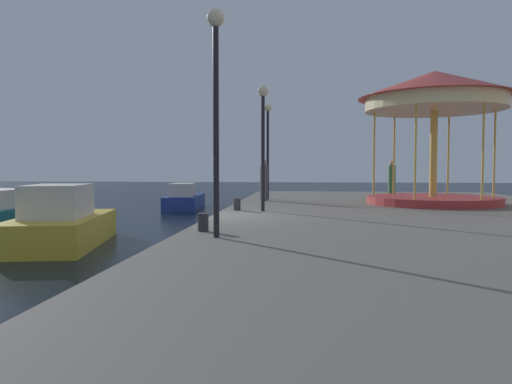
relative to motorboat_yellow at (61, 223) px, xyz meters
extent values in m
plane|color=black|center=(4.13, 1.21, -0.65)|extent=(120.00, 120.00, 0.00)
cube|color=slate|center=(10.81, 1.21, -0.25)|extent=(13.37, 29.85, 0.80)
cube|color=gold|center=(-0.01, 0.07, -0.22)|extent=(2.98, 4.99, 0.85)
cube|color=beige|center=(0.05, -0.23, 0.66)|extent=(1.85, 2.30, 0.91)
cube|color=#4C6070|center=(-0.15, 0.78, 0.84)|extent=(1.26, 0.34, 0.41)
cube|color=navy|center=(0.30, 12.86, -0.28)|extent=(2.29, 5.33, 0.72)
cube|color=beige|center=(0.39, 12.04, 0.42)|extent=(1.45, 2.40, 0.68)
cube|color=#4C6070|center=(0.26, 13.17, 0.55)|extent=(1.03, 0.22, 0.31)
cube|color=#19606B|center=(-4.18, 3.47, -0.26)|extent=(2.15, 5.13, 0.77)
cube|color=#4C6070|center=(-4.22, 4.49, 0.60)|extent=(1.16, 0.15, 0.30)
cylinder|color=#B23333|center=(11.91, 6.39, 0.30)|extent=(5.07, 5.07, 0.30)
cylinder|color=gold|center=(11.91, 6.39, 2.13)|extent=(0.28, 0.28, 3.34)
cylinder|color=#F2E099|center=(11.91, 6.39, 4.05)|extent=(5.28, 5.28, 0.50)
cone|color=#C63D38|center=(11.91, 6.39, 4.82)|extent=(5.87, 5.87, 1.04)
cylinder|color=gold|center=(14.20, 6.39, 2.13)|extent=(0.08, 0.08, 3.34)
cylinder|color=gold|center=(13.05, 8.37, 2.13)|extent=(0.08, 0.08, 3.34)
cylinder|color=gold|center=(10.77, 8.37, 2.13)|extent=(0.08, 0.08, 3.34)
cylinder|color=gold|center=(9.63, 6.39, 2.13)|extent=(0.08, 0.08, 3.34)
cylinder|color=gold|center=(10.77, 4.41, 2.13)|extent=(0.08, 0.08, 3.34)
cylinder|color=gold|center=(13.05, 4.41, 2.13)|extent=(0.08, 0.08, 3.34)
cylinder|color=black|center=(5.10, -3.27, 2.27)|extent=(0.12, 0.12, 4.23)
sphere|color=#F9E5B2|center=(5.10, -3.27, 4.56)|extent=(0.36, 0.36, 0.36)
cylinder|color=black|center=(5.53, 2.70, 2.03)|extent=(0.12, 0.12, 3.74)
sphere|color=#F9E5B2|center=(5.53, 2.70, 4.08)|extent=(0.36, 0.36, 0.36)
cylinder|color=black|center=(5.23, 8.67, 2.14)|extent=(0.12, 0.12, 3.97)
sphere|color=#F9E5B2|center=(5.23, 8.67, 4.30)|extent=(0.36, 0.36, 0.36)
cylinder|color=#2D2D33|center=(4.62, -2.35, 0.35)|extent=(0.24, 0.24, 0.40)
cylinder|color=#2D2D33|center=(4.64, 2.93, 0.35)|extent=(0.24, 0.24, 0.40)
cylinder|color=#514C56|center=(5.14, 7.71, 0.94)|extent=(0.34, 0.34, 1.56)
sphere|color=tan|center=(5.14, 7.71, 1.84)|extent=(0.24, 0.24, 0.24)
cylinder|color=#387247|center=(10.98, 9.97, 0.92)|extent=(0.34, 0.34, 1.53)
sphere|color=tan|center=(10.98, 9.97, 1.81)|extent=(0.24, 0.24, 0.24)
camera|label=1|loc=(6.86, -12.68, 1.57)|focal=33.06mm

